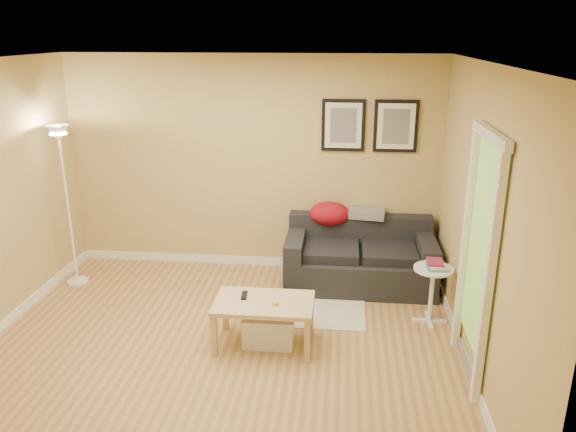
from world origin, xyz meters
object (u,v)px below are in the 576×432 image
Objects in this scene: coffee_table at (264,323)px; storage_bin at (269,328)px; sofa at (360,255)px; side_table at (431,295)px; book_stack at (436,264)px; floor_lamp at (69,211)px.

storage_bin is at bearing 32.50° from coffee_table.
coffee_table is 1.87× the size of storage_bin.
sofa reaches higher than storage_bin.
book_stack is at bearing 22.53° from side_table.
side_table is (0.70, -0.82, -0.07)m from sofa.
side_table is 0.32× the size of floor_lamp.
storage_bin is 1.68m from side_table.
coffee_table is 3.88× the size of book_stack.
sofa is 1.12m from book_stack.
storage_bin is 0.26× the size of floor_lamp.
storage_bin is 0.81× the size of side_table.
side_table is (1.62, 0.60, 0.07)m from coffee_table.
storage_bin is at bearing -24.06° from floor_lamp.
side_table is (1.58, 0.56, 0.15)m from storage_bin.
floor_lamp reaches higher than book_stack.
book_stack is (1.64, 0.61, 0.41)m from coffee_table.
sofa reaches higher than book_stack.
floor_lamp reaches higher than side_table.
coffee_table is at bearing -130.07° from storage_bin.
sofa is 1.08m from side_table.
sofa is 3.47× the size of storage_bin.
sofa is at bearing 122.17° from book_stack.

